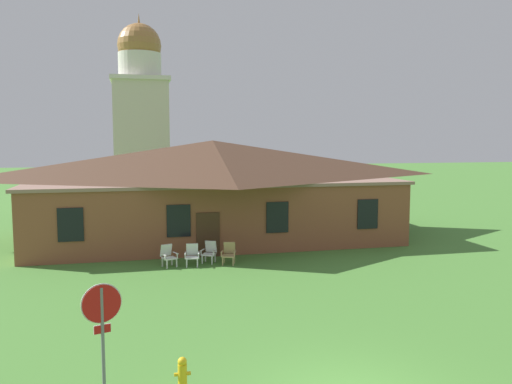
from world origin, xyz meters
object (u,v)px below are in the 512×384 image
at_px(lawn_chair_near_door, 192,254).
at_px(lawn_chair_by_porch, 168,255).
at_px(fire_hydrant, 182,375).
at_px(lawn_chair_middle, 229,253).
at_px(stop_sign, 102,322).
at_px(lawn_chair_left_end, 210,251).

bearing_deg(lawn_chair_near_door, lawn_chair_by_porch, 174.43).
bearing_deg(fire_hydrant, lawn_chair_near_door, 82.67).
bearing_deg(lawn_chair_by_porch, lawn_chair_near_door, -5.57).
relative_size(lawn_chair_middle, fire_hydrant, 1.21).
height_order(lawn_chair_near_door, fire_hydrant, lawn_chair_near_door).
bearing_deg(lawn_chair_near_door, stop_sign, -104.50).
distance_m(lawn_chair_left_end, fire_hydrant, 11.93).
bearing_deg(lawn_chair_by_porch, fire_hydrant, -92.11).
bearing_deg(lawn_chair_left_end, lawn_chair_by_porch, -170.32).
xyz_separation_m(lawn_chair_by_porch, fire_hydrant, (-0.42, -11.39, -0.12)).
distance_m(stop_sign, lawn_chair_near_door, 12.28).
height_order(stop_sign, lawn_chair_middle, stop_sign).
xyz_separation_m(lawn_chair_near_door, fire_hydrant, (-1.45, -11.29, -0.12)).
distance_m(lawn_chair_by_porch, lawn_chair_middle, 2.67).
bearing_deg(lawn_chair_near_door, lawn_chair_middle, -1.85).
bearing_deg(lawn_chair_middle, lawn_chair_left_end, 149.47).
bearing_deg(lawn_chair_by_porch, stop_sign, -99.63).
height_order(stop_sign, fire_hydrant, stop_sign).
xyz_separation_m(lawn_chair_by_porch, lawn_chair_middle, (2.66, -0.15, 0.00)).
bearing_deg(lawn_chair_left_end, lawn_chair_near_door, -153.23).
relative_size(stop_sign, lawn_chair_near_door, 2.80).
xyz_separation_m(lawn_chair_left_end, fire_hydrant, (-2.28, -11.71, -0.12)).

